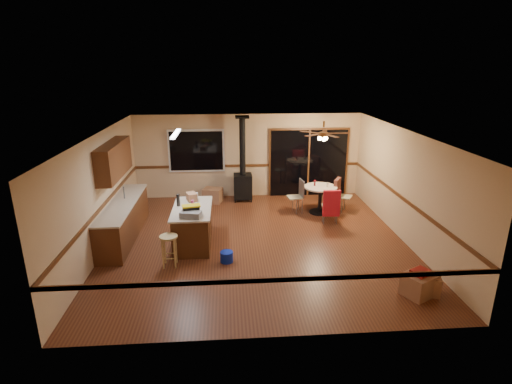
{
  "coord_description": "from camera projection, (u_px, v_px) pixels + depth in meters",
  "views": [
    {
      "loc": [
        -0.67,
        -8.68,
        4.06
      ],
      "look_at": [
        0.0,
        0.3,
        1.15
      ],
      "focal_mm": 28.0,
      "sensor_mm": 36.0,
      "label": 1
    }
  ],
  "objects": [
    {
      "name": "floor",
      "position": [
        257.0,
        242.0,
        9.53
      ],
      "size": [
        7.0,
        7.0,
        0.0
      ],
      "primitive_type": "plane",
      "color": "#562A18",
      "rests_on": "ground"
    },
    {
      "name": "glass_cream",
      "position": [
        328.0,
        185.0,
        11.09
      ],
      "size": [
        0.07,
        0.07,
        0.13
      ],
      "primitive_type": "cylinder",
      "rotation": [
        0.0,
        0.0,
        -0.26
      ],
      "color": "beige",
      "rests_on": "dining_table"
    },
    {
      "name": "blue_bucket",
      "position": [
        227.0,
        257.0,
        8.53
      ],
      "size": [
        0.34,
        0.34,
        0.23
      ],
      "primitive_type": "cylinder",
      "rotation": [
        0.0,
        0.0,
        -0.27
      ],
      "color": "#0C23AB",
      "rests_on": "floor"
    },
    {
      "name": "ceiling",
      "position": [
        257.0,
        133.0,
        8.73
      ],
      "size": [
        7.0,
        7.0,
        0.0
      ],
      "primitive_type": "plane",
      "rotation": [
        3.14,
        0.0,
        0.0
      ],
      "color": "silver",
      "rests_on": "ground"
    },
    {
      "name": "bottle_pink",
      "position": [
        193.0,
        205.0,
        9.04
      ],
      "size": [
        0.09,
        0.09,
        0.21
      ],
      "primitive_type": "cylinder",
      "rotation": [
        0.0,
        0.0,
        -0.31
      ],
      "color": "#D84C8C",
      "rests_on": "kitchen_island"
    },
    {
      "name": "wood_stove",
      "position": [
        243.0,
        178.0,
        12.19
      ],
      "size": [
        0.55,
        0.5,
        2.52
      ],
      "color": "black",
      "rests_on": "ground"
    },
    {
      "name": "chair_right",
      "position": [
        338.0,
        191.0,
        11.37
      ],
      "size": [
        0.61,
        0.59,
        0.7
      ],
      "color": "tan",
      "rests_on": "ground"
    },
    {
      "name": "fluorescent_strip",
      "position": [
        176.0,
        134.0,
        8.9
      ],
      "size": [
        0.1,
        1.2,
        0.04
      ],
      "primitive_type": "cube",
      "color": "white",
      "rests_on": "ceiling"
    },
    {
      "name": "sliding_door",
      "position": [
        308.0,
        163.0,
        12.62
      ],
      "size": [
        2.52,
        0.1,
        2.1
      ],
      "primitive_type": "cube",
      "color": "black",
      "rests_on": "ground"
    },
    {
      "name": "countertop",
      "position": [
        122.0,
        203.0,
        9.51
      ],
      "size": [
        0.64,
        3.04,
        0.04
      ],
      "primitive_type": "cube",
      "color": "#BDAA93",
      "rests_on": "lower_cabinets"
    },
    {
      "name": "dining_table",
      "position": [
        320.0,
        195.0,
        11.22
      ],
      "size": [
        0.92,
        0.92,
        0.78
      ],
      "color": "black",
      "rests_on": "ground"
    },
    {
      "name": "wall_front",
      "position": [
        275.0,
        262.0,
        5.81
      ],
      "size": [
        7.0,
        0.0,
        7.0
      ],
      "primitive_type": "plane",
      "rotation": [
        -1.57,
        0.0,
        0.0
      ],
      "color": "tan",
      "rests_on": "ground"
    },
    {
      "name": "box_under_window",
      "position": [
        213.0,
        195.0,
        12.18
      ],
      "size": [
        0.65,
        0.58,
        0.44
      ],
      "primitive_type": "cube",
      "rotation": [
        0.0,
        0.0,
        -0.3
      ],
      "color": "#936041",
      "rests_on": "floor"
    },
    {
      "name": "toolbox_grey",
      "position": [
        191.0,
        215.0,
        8.55
      ],
      "size": [
        0.48,
        0.33,
        0.14
      ],
      "primitive_type": "cube",
      "rotation": [
        0.0,
        0.0,
        -0.22
      ],
      "color": "slate",
      "rests_on": "kitchen_island"
    },
    {
      "name": "box_on_island",
      "position": [
        192.0,
        197.0,
        9.6
      ],
      "size": [
        0.29,
        0.34,
        0.19
      ],
      "primitive_type": "cube",
      "rotation": [
        0.0,
        0.0,
        0.33
      ],
      "color": "#936041",
      "rests_on": "kitchen_island"
    },
    {
      "name": "box_small_red",
      "position": [
        421.0,
        272.0,
        7.21
      ],
      "size": [
        0.4,
        0.38,
        0.08
      ],
      "primitive_type": "cube",
      "rotation": [
        0.0,
        0.0,
        0.5
      ],
      "color": "maroon",
      "rests_on": "box_corner_a"
    },
    {
      "name": "toolbox_black",
      "position": [
        191.0,
        211.0,
        8.7
      ],
      "size": [
        0.38,
        0.25,
        0.19
      ],
      "primitive_type": "cube",
      "rotation": [
        0.0,
        0.0,
        0.21
      ],
      "color": "black",
      "rests_on": "kitchen_island"
    },
    {
      "name": "chair_rail",
      "position": [
        257.0,
        202.0,
        9.22
      ],
      "size": [
        7.0,
        7.0,
        0.08
      ],
      "primitive_type": null,
      "color": "#542D15",
      "rests_on": "ground"
    },
    {
      "name": "bottle_white",
      "position": [
        197.0,
        196.0,
        9.67
      ],
      "size": [
        0.08,
        0.08,
        0.18
      ],
      "primitive_type": "cylinder",
      "rotation": [
        0.0,
        0.0,
        -0.33
      ],
      "color": "white",
      "rests_on": "kitchen_island"
    },
    {
      "name": "toolbox_yellow_lid",
      "position": [
        191.0,
        206.0,
        8.67
      ],
      "size": [
        0.43,
        0.28,
        0.03
      ],
      "primitive_type": "cube",
      "rotation": [
        0.0,
        0.0,
        0.21
      ],
      "color": "gold",
      "rests_on": "toolbox_black"
    },
    {
      "name": "wall_back",
      "position": [
        248.0,
        156.0,
        12.45
      ],
      "size": [
        7.0,
        0.0,
        7.0
      ],
      "primitive_type": "plane",
      "rotation": [
        1.57,
        0.0,
        0.0
      ],
      "color": "tan",
      "rests_on": "ground"
    },
    {
      "name": "box_corner_b",
      "position": [
        426.0,
        283.0,
        7.37
      ],
      "size": [
        0.56,
        0.51,
        0.37
      ],
      "primitive_type": "cube",
      "rotation": [
        0.0,
        0.0,
        -0.32
      ],
      "color": "#936041",
      "rests_on": "floor"
    },
    {
      "name": "bottle_dark",
      "position": [
        178.0,
        200.0,
        9.24
      ],
      "size": [
        0.08,
        0.08,
        0.28
      ],
      "primitive_type": "cylinder",
      "rotation": [
        0.0,
        0.0,
        -0.01
      ],
      "color": "black",
      "rests_on": "kitchen_island"
    },
    {
      "name": "box_corner_a",
      "position": [
        419.0,
        284.0,
        7.29
      ],
      "size": [
        0.7,
        0.67,
        0.42
      ],
      "primitive_type": "cube",
      "rotation": [
        0.0,
        0.0,
        0.5
      ],
      "color": "#936041",
      "rests_on": "floor"
    },
    {
      "name": "bar_stool",
      "position": [
        169.0,
        251.0,
        8.3
      ],
      "size": [
        0.47,
        0.47,
        0.68
      ],
      "primitive_type": "cylinder",
      "rotation": [
        0.0,
        0.0,
        -0.3
      ],
      "color": "tan",
      "rests_on": "floor"
    },
    {
      "name": "wall_right",
      "position": [
        405.0,
        186.0,
        9.38
      ],
      "size": [
        0.0,
        7.0,
        7.0
      ],
      "primitive_type": "plane",
      "rotation": [
        1.57,
        0.0,
        -1.57
      ],
      "color": "tan",
      "rests_on": "ground"
    },
    {
      "name": "ceiling_fan",
      "position": [
        323.0,
        136.0,
        10.7
      ],
      "size": [
        0.24,
        0.24,
        0.55
      ],
      "color": "brown",
      "rests_on": "ceiling"
    },
    {
      "name": "wall_left",
      "position": [
        101.0,
        193.0,
        8.88
      ],
      "size": [
        0.0,
        7.0,
        7.0
      ],
      "primitive_type": "plane",
      "rotation": [
        1.57,
        0.0,
        1.57
      ],
      "color": "tan",
      "rests_on": "ground"
    },
    {
      "name": "lower_cabinets",
      "position": [
        124.0,
        221.0,
        9.65
      ],
      "size": [
        0.6,
        3.0,
        0.86
      ],
      "primitive_type": "cube",
      "color": "#522A14",
      "rests_on": "ground"
    },
    {
      "name": "upper_cabinets",
      "position": [
        114.0,
        160.0,
        9.37
      ],
      "size": [
        0.35,
        2.0,
        0.8
      ],
      "primitive_type": "cube",
      "color": "#522A14",
      "rests_on": "ground"
    },
    {
      "name": "kitchen_island",
      "position": [
        193.0,
        226.0,
        9.29
      ],
      "size": [
        0.88,
        1.68,
        0.9
      ],
      "color": "#492612",
      "rests_on": "ground"
    },
    {
      "name": "chair_left",
      "position": [
        299.0,
        192.0,
        11.27
      ],
      "size": [
        0.46,
        0.45,
        0.51
      ],
      "color": "tan",
      "rests_on": "ground"
    },
    {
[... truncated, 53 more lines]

